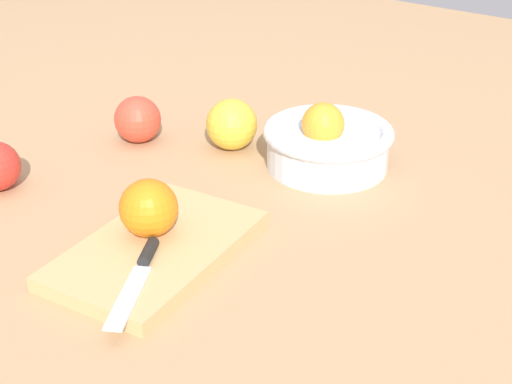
{
  "coord_description": "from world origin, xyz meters",
  "views": [
    {
      "loc": [
        0.62,
        0.62,
        0.46
      ],
      "look_at": [
        0.0,
        0.13,
        0.04
      ],
      "focal_mm": 49.49,
      "sensor_mm": 36.0,
      "label": 1
    }
  ],
  "objects_px": {
    "orange_on_board": "(149,208)",
    "apple_front_left_2": "(138,119)",
    "bowl": "(327,142)",
    "apple_front_left": "(232,124)",
    "knife": "(140,270)",
    "cutting_board": "(157,249)"
  },
  "relations": [
    {
      "from": "cutting_board",
      "to": "orange_on_board",
      "type": "distance_m",
      "value": 0.05
    },
    {
      "from": "bowl",
      "to": "orange_on_board",
      "type": "relative_size",
      "value": 2.73
    },
    {
      "from": "apple_front_left",
      "to": "cutting_board",
      "type": "bearing_deg",
      "value": 24.24
    },
    {
      "from": "orange_on_board",
      "to": "apple_front_left_2",
      "type": "height_order",
      "value": "orange_on_board"
    },
    {
      "from": "apple_front_left",
      "to": "apple_front_left_2",
      "type": "relative_size",
      "value": 1.08
    },
    {
      "from": "cutting_board",
      "to": "orange_on_board",
      "type": "xyz_separation_m",
      "value": [
        -0.01,
        -0.02,
        0.04
      ]
    },
    {
      "from": "apple_front_left",
      "to": "apple_front_left_2",
      "type": "bearing_deg",
      "value": -61.5
    },
    {
      "from": "cutting_board",
      "to": "orange_on_board",
      "type": "relative_size",
      "value": 3.68
    },
    {
      "from": "orange_on_board",
      "to": "apple_front_left",
      "type": "bearing_deg",
      "value": -158.49
    },
    {
      "from": "knife",
      "to": "apple_front_left_2",
      "type": "relative_size",
      "value": 1.91
    },
    {
      "from": "apple_front_left_2",
      "to": "knife",
      "type": "bearing_deg",
      "value": 47.35
    },
    {
      "from": "cutting_board",
      "to": "knife",
      "type": "bearing_deg",
      "value": 30.15
    },
    {
      "from": "cutting_board",
      "to": "apple_front_left_2",
      "type": "height_order",
      "value": "apple_front_left_2"
    },
    {
      "from": "apple_front_left",
      "to": "orange_on_board",
      "type": "bearing_deg",
      "value": 21.51
    },
    {
      "from": "orange_on_board",
      "to": "apple_front_left_2",
      "type": "bearing_deg",
      "value": -130.37
    },
    {
      "from": "apple_front_left",
      "to": "bowl",
      "type": "bearing_deg",
      "value": 104.02
    },
    {
      "from": "orange_on_board",
      "to": "knife",
      "type": "distance_m",
      "value": 0.09
    },
    {
      "from": "bowl",
      "to": "cutting_board",
      "type": "bearing_deg",
      "value": -3.75
    },
    {
      "from": "bowl",
      "to": "cutting_board",
      "type": "xyz_separation_m",
      "value": [
        0.33,
        -0.02,
        -0.03
      ]
    },
    {
      "from": "orange_on_board",
      "to": "knife",
      "type": "bearing_deg",
      "value": 38.68
    },
    {
      "from": "bowl",
      "to": "cutting_board",
      "type": "distance_m",
      "value": 0.33
    },
    {
      "from": "knife",
      "to": "apple_front_left_2",
      "type": "height_order",
      "value": "apple_front_left_2"
    }
  ]
}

